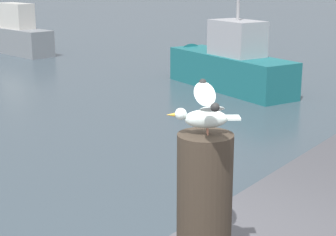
# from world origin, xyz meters

# --- Properties ---
(mooring_post) EXTENTS (0.30, 0.30, 0.80)m
(mooring_post) POSITION_xyz_m (0.18, -0.41, 1.66)
(mooring_post) COLOR #382D23
(mooring_post) RESTS_ON harbor_quay
(seagull) EXTENTS (0.56, 0.49, 0.24)m
(seagull) POSITION_xyz_m (0.18, -0.41, 2.19)
(seagull) COLOR tan
(seagull) RESTS_ON mooring_post
(boat_grey) EXTENTS (1.57, 4.87, 1.81)m
(boat_grey) POSITION_xyz_m (10.86, 15.23, 0.63)
(boat_grey) COLOR gray
(boat_grey) RESTS_ON ground_plane
(boat_teal) EXTENTS (2.62, 4.74, 4.44)m
(boat_teal) POSITION_xyz_m (9.99, 5.47, 0.61)
(boat_teal) COLOR #1E7075
(boat_teal) RESTS_ON ground_plane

